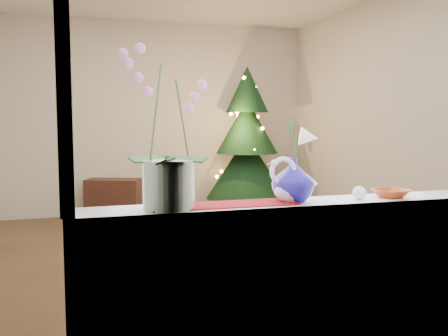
# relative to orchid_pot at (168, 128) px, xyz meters

# --- Properties ---
(ground) EXTENTS (5.00, 5.00, 0.00)m
(ground) POSITION_rel_orchid_pot_xyz_m (0.64, 2.38, -1.29)
(ground) COLOR #352316
(ground) RESTS_ON ground
(wall_back) EXTENTS (4.50, 0.10, 2.70)m
(wall_back) POSITION_rel_orchid_pot_xyz_m (0.64, 4.88, 0.06)
(wall_back) COLOR beige
(wall_back) RESTS_ON ground
(wall_front) EXTENTS (4.50, 0.10, 2.70)m
(wall_front) POSITION_rel_orchid_pot_xyz_m (0.64, -0.12, 0.06)
(wall_front) COLOR beige
(wall_front) RESTS_ON ground
(wall_right) EXTENTS (0.10, 5.00, 2.70)m
(wall_right) POSITION_rel_orchid_pot_xyz_m (2.89, 2.38, 0.06)
(wall_right) COLOR beige
(wall_right) RESTS_ON ground
(window_apron) EXTENTS (2.20, 0.08, 0.88)m
(window_apron) POSITION_rel_orchid_pot_xyz_m (0.64, -0.08, -0.85)
(window_apron) COLOR white
(window_apron) RESTS_ON ground
(windowsill) EXTENTS (2.20, 0.26, 0.04)m
(windowsill) POSITION_rel_orchid_pot_xyz_m (0.64, 0.01, -0.39)
(windowsill) COLOR white
(windowsill) RESTS_ON window_apron
(window_frame) EXTENTS (2.22, 0.06, 1.60)m
(window_frame) POSITION_rel_orchid_pot_xyz_m (0.64, -0.09, 0.41)
(window_frame) COLOR white
(window_frame) RESTS_ON windowsill
(runner) EXTENTS (0.70, 0.20, 0.01)m
(runner) POSITION_rel_orchid_pot_xyz_m (0.26, 0.01, -0.36)
(runner) COLOR maroon
(runner) RESTS_ON windowsill
(orchid_pot) EXTENTS (0.33, 0.33, 0.73)m
(orchid_pot) POSITION_rel_orchid_pot_xyz_m (0.00, 0.00, 0.00)
(orchid_pot) COLOR white
(orchid_pot) RESTS_ON windowsill
(swan) EXTENTS (0.27, 0.19, 0.21)m
(swan) POSITION_rel_orchid_pot_xyz_m (0.61, -0.00, -0.26)
(swan) COLOR silver
(swan) RESTS_ON windowsill
(blue_vase) EXTENTS (0.28, 0.28, 0.25)m
(blue_vase) POSITION_rel_orchid_pot_xyz_m (0.62, 0.03, -0.24)
(blue_vase) COLOR navy
(blue_vase) RESTS_ON windowsill
(lily) EXTENTS (0.14, 0.08, 0.19)m
(lily) POSITION_rel_orchid_pot_xyz_m (0.62, 0.03, -0.02)
(lily) COLOR white
(lily) RESTS_ON blue_vase
(paperweight) EXTENTS (0.07, 0.07, 0.07)m
(paperweight) POSITION_rel_orchid_pot_xyz_m (0.97, -0.02, -0.33)
(paperweight) COLOR silver
(paperweight) RESTS_ON windowsill
(amber_dish) EXTENTS (0.18, 0.18, 0.04)m
(amber_dish) POSITION_rel_orchid_pot_xyz_m (1.16, -0.01, -0.35)
(amber_dish) COLOR #9C3514
(amber_dish) RESTS_ON windowsill
(xmas_tree) EXTENTS (1.28, 1.28, 2.06)m
(xmas_tree) POSITION_rel_orchid_pot_xyz_m (1.89, 4.33, -0.25)
(xmas_tree) COLOR black
(xmas_tree) RESTS_ON ground
(side_table) EXTENTS (0.79, 0.58, 0.53)m
(side_table) POSITION_rel_orchid_pot_xyz_m (0.08, 4.63, -1.02)
(side_table) COLOR black
(side_table) RESTS_ON ground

